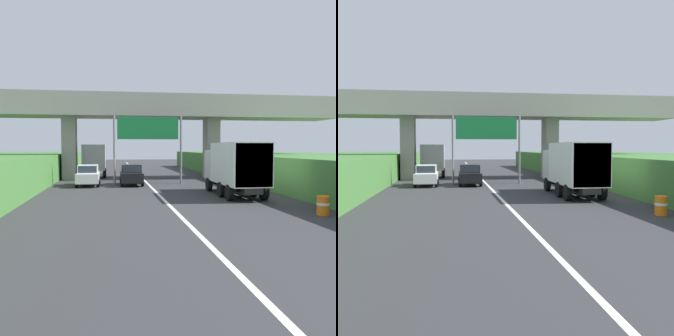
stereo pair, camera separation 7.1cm
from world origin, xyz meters
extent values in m
cube|color=white|center=(0.00, 31.07, 0.00)|extent=(0.20, 102.15, 0.01)
cube|color=#9E998E|center=(0.00, 38.84, 6.69)|extent=(40.00, 4.80, 1.10)
cube|color=#9E998E|center=(0.00, 36.62, 7.79)|extent=(40.00, 0.36, 1.10)
cube|color=#9E998E|center=(0.00, 41.06, 7.79)|extent=(40.00, 0.36, 1.10)
cube|color=gray|center=(-7.15, 38.84, 3.07)|extent=(1.30, 2.20, 6.14)
cube|color=gray|center=(7.15, 38.84, 3.07)|extent=(1.30, 2.20, 6.14)
cylinder|color=slate|center=(-2.85, 32.86, 2.92)|extent=(0.18, 0.18, 5.84)
cylinder|color=slate|center=(2.85, 32.86, 2.92)|extent=(0.18, 0.18, 5.84)
cube|color=#167238|center=(0.00, 32.86, 4.79)|extent=(5.20, 0.12, 1.90)
cube|color=white|center=(0.00, 32.85, 4.79)|extent=(4.89, 0.01, 1.67)
cube|color=black|center=(4.82, 24.53, 0.66)|extent=(1.10, 7.30, 0.36)
cube|color=#B2B5B7|center=(4.82, 27.13, 1.89)|extent=(2.10, 2.10, 2.10)
cube|color=#2D3842|center=(4.82, 28.15, 2.19)|extent=(1.89, 0.06, 0.90)
cube|color=silver|center=(4.82, 23.48, 2.14)|extent=(2.30, 5.20, 2.60)
cube|color=#A8A8A4|center=(4.82, 20.90, 2.14)|extent=(2.21, 0.04, 2.50)
cylinder|color=black|center=(3.85, 27.13, 0.48)|extent=(0.30, 0.96, 0.96)
cylinder|color=black|center=(5.79, 27.13, 0.48)|extent=(0.30, 0.96, 0.96)
cylinder|color=black|center=(3.75, 22.05, 0.48)|extent=(0.30, 0.96, 0.96)
cylinder|color=black|center=(5.89, 22.05, 0.48)|extent=(0.30, 0.96, 0.96)
cylinder|color=black|center=(3.75, 23.74, 0.48)|extent=(0.30, 0.96, 0.96)
cylinder|color=black|center=(5.89, 23.74, 0.48)|extent=(0.30, 0.96, 0.96)
cube|color=black|center=(-4.89, 42.48, 0.66)|extent=(1.10, 7.30, 0.36)
cube|color=gold|center=(-4.89, 45.08, 1.89)|extent=(2.10, 2.10, 2.10)
cube|color=#2D3842|center=(-4.89, 46.10, 2.19)|extent=(1.89, 0.06, 0.90)
cube|color=silver|center=(-4.89, 41.43, 2.14)|extent=(2.30, 5.20, 2.60)
cube|color=#A8A8A4|center=(-4.89, 38.85, 2.14)|extent=(2.21, 0.04, 2.50)
cylinder|color=black|center=(-5.86, 45.08, 0.48)|extent=(0.30, 0.96, 0.96)
cylinder|color=black|center=(-3.92, 45.08, 0.48)|extent=(0.30, 0.96, 0.96)
cylinder|color=black|center=(-5.96, 40.00, 0.48)|extent=(0.30, 0.96, 0.96)
cylinder|color=black|center=(-3.82, 40.00, 0.48)|extent=(0.30, 0.96, 0.96)
cylinder|color=black|center=(-5.96, 41.69, 0.48)|extent=(0.30, 0.96, 0.96)
cylinder|color=black|center=(-3.82, 41.69, 0.48)|extent=(0.30, 0.96, 0.96)
cube|color=black|center=(-1.47, 32.23, 0.70)|extent=(1.76, 4.10, 0.76)
cube|color=black|center=(-1.47, 32.08, 1.40)|extent=(1.56, 1.90, 0.64)
cube|color=#2D3842|center=(-1.47, 31.16, 1.40)|extent=(1.44, 0.06, 0.54)
cylinder|color=black|center=(-2.29, 33.50, 0.32)|extent=(0.22, 0.64, 0.64)
cylinder|color=black|center=(-0.65, 33.50, 0.32)|extent=(0.22, 0.64, 0.64)
cylinder|color=black|center=(-2.29, 30.96, 0.32)|extent=(0.22, 0.64, 0.64)
cylinder|color=black|center=(-0.65, 30.96, 0.32)|extent=(0.22, 0.64, 0.64)
cube|color=silver|center=(-4.99, 32.17, 0.70)|extent=(1.76, 4.10, 0.76)
cube|color=silver|center=(-4.99, 32.02, 1.40)|extent=(1.56, 1.90, 0.64)
cube|color=#2D3842|center=(-4.99, 31.10, 1.40)|extent=(1.44, 0.06, 0.54)
cylinder|color=black|center=(-5.81, 33.45, 0.32)|extent=(0.22, 0.64, 0.64)
cylinder|color=black|center=(-4.17, 33.45, 0.32)|extent=(0.22, 0.64, 0.64)
cylinder|color=black|center=(-5.81, 30.90, 0.32)|extent=(0.22, 0.64, 0.64)
cylinder|color=black|center=(-4.17, 30.90, 0.32)|extent=(0.22, 0.64, 0.64)
cylinder|color=orange|center=(6.58, 16.84, 0.45)|extent=(0.56, 0.56, 0.90)
cylinder|color=white|center=(6.58, 16.84, 0.52)|extent=(0.57, 0.57, 0.12)
camera|label=1|loc=(-3.08, 0.76, 3.13)|focal=40.40mm
camera|label=2|loc=(-3.01, 0.75, 3.13)|focal=40.40mm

